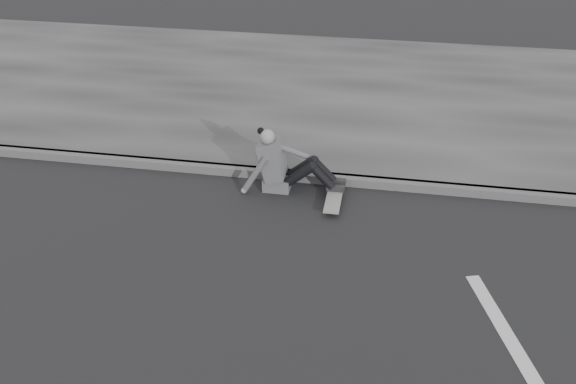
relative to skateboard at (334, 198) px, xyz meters
The scene contains 5 objects.
ground 2.14m from the skateboard, 104.63° to the right, with size 80.00×80.00×0.00m, color black.
curb 0.74m from the skateboard, 136.82° to the left, with size 24.00×0.16×0.12m, color #4C4C4C.
sidewalk 3.57m from the skateboard, 98.72° to the left, with size 24.00×6.00×0.12m, color #373737.
skateboard is the anchor object (origin of this frame).
seated_woman 0.83m from the skateboard, 161.47° to the left, with size 1.38×0.46×0.88m.
Camera 1 is at (1.16, -5.05, 4.50)m, focal length 40.00 mm.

